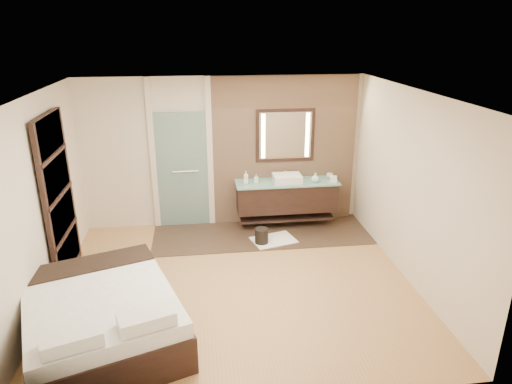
{
  "coord_description": "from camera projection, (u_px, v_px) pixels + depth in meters",
  "views": [
    {
      "loc": [
        -0.44,
        -5.69,
        3.5
      ],
      "look_at": [
        0.37,
        0.6,
        1.17
      ],
      "focal_mm": 32.0,
      "sensor_mm": 36.0,
      "label": 1
    }
  ],
  "objects": [
    {
      "name": "vanity",
      "position": [
        286.0,
        196.0,
        8.28
      ],
      "size": [
        1.85,
        0.55,
        0.88
      ],
      "color": "black",
      "rests_on": "stone_wall"
    },
    {
      "name": "soap_bottle_a",
      "position": [
        246.0,
        177.0,
        8.01
      ],
      "size": [
        0.1,
        0.1,
        0.23
      ],
      "primitive_type": "imported",
      "rotation": [
        0.0,
        0.0,
        -0.07
      ],
      "color": "white",
      "rests_on": "vanity"
    },
    {
      "name": "shoji_partition",
      "position": [
        59.0,
        198.0,
        6.41
      ],
      "size": [
        0.06,
        1.2,
        2.4
      ],
      "color": "black",
      "rests_on": "floor"
    },
    {
      "name": "tissue_box",
      "position": [
        333.0,
        179.0,
        8.14
      ],
      "size": [
        0.15,
        0.15,
        0.1
      ],
      "primitive_type": "cube",
      "rotation": [
        0.0,
        0.0,
        -0.26
      ],
      "color": "white",
      "rests_on": "vanity"
    },
    {
      "name": "soap_bottle_c",
      "position": [
        315.0,
        177.0,
        8.12
      ],
      "size": [
        0.17,
        0.17,
        0.17
      ],
      "primitive_type": "imported",
      "rotation": [
        0.0,
        0.0,
        0.36
      ],
      "color": "silver",
      "rests_on": "vanity"
    },
    {
      "name": "tile_strip",
      "position": [
        262.0,
        234.0,
        8.12
      ],
      "size": [
        3.8,
        1.3,
        0.01
      ],
      "primitive_type": "cube",
      "color": "#34261C",
      "rests_on": "floor"
    },
    {
      "name": "floor",
      "position": [
        236.0,
        284.0,
        6.56
      ],
      "size": [
        5.0,
        5.0,
        0.0
      ],
      "primitive_type": "plane",
      "color": "#AB7E48",
      "rests_on": "ground"
    },
    {
      "name": "stone_wall",
      "position": [
        284.0,
        151.0,
        8.28
      ],
      "size": [
        2.6,
        0.08,
        2.7
      ],
      "primitive_type": "cube",
      "color": "tan",
      "rests_on": "floor"
    },
    {
      "name": "frosted_door",
      "position": [
        182.0,
        166.0,
        8.13
      ],
      "size": [
        1.1,
        0.12,
        2.7
      ],
      "color": "#9EC8C1",
      "rests_on": "floor"
    },
    {
      "name": "bath_mat",
      "position": [
        274.0,
        240.0,
        7.86
      ],
      "size": [
        0.83,
        0.67,
        0.02
      ],
      "primitive_type": "cube",
      "rotation": [
        0.0,
        0.0,
        0.27
      ],
      "color": "white",
      "rests_on": "floor"
    },
    {
      "name": "soap_bottle_b",
      "position": [
        256.0,
        179.0,
        8.08
      ],
      "size": [
        0.08,
        0.09,
        0.15
      ],
      "primitive_type": "imported",
      "rotation": [
        0.0,
        0.0,
        -0.24
      ],
      "color": "#B2B2B2",
      "rests_on": "vanity"
    },
    {
      "name": "bed",
      "position": [
        101.0,
        317.0,
        5.27
      ],
      "size": [
        2.2,
        2.45,
        0.78
      ],
      "rotation": [
        0.0,
        0.0,
        0.34
      ],
      "color": "black",
      "rests_on": "floor"
    },
    {
      "name": "waste_bin",
      "position": [
        262.0,
        236.0,
        7.71
      ],
      "size": [
        0.28,
        0.28,
        0.28
      ],
      "primitive_type": "cylinder",
      "rotation": [
        0.0,
        0.0,
        0.26
      ],
      "color": "black",
      "rests_on": "floor"
    },
    {
      "name": "mirror_unit",
      "position": [
        285.0,
        135.0,
        8.13
      ],
      "size": [
        1.06,
        0.04,
        0.96
      ],
      "color": "black",
      "rests_on": "stone_wall"
    },
    {
      "name": "cup",
      "position": [
        330.0,
        176.0,
        8.34
      ],
      "size": [
        0.15,
        0.15,
        0.09
      ],
      "primitive_type": "imported",
      "rotation": [
        0.0,
        0.0,
        -0.36
      ],
      "color": "silver",
      "rests_on": "vanity"
    }
  ]
}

